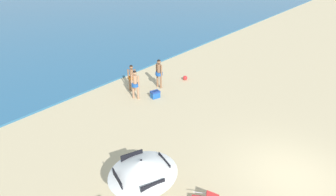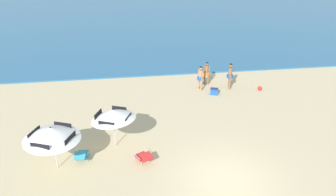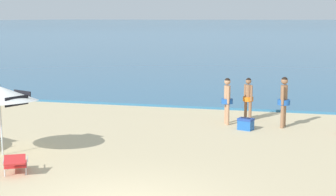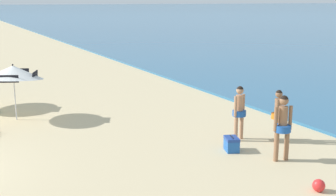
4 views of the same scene
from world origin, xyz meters
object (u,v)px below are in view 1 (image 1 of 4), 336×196
object	(u,v)px
person_standing_near_shore	(135,83)
person_wading_in	(132,76)
person_standing_beside	(159,72)
cooler_box	(155,94)
beach_ball	(185,78)
beach_umbrella_striped_main	(142,167)

from	to	relation	value
person_standing_near_shore	person_wading_in	world-z (taller)	person_standing_near_shore
person_standing_near_shore	person_standing_beside	world-z (taller)	person_standing_beside
cooler_box	beach_ball	distance (m)	3.12
person_standing_near_shore	beach_ball	xyz separation A→B (m)	(3.86, -0.59, -0.82)
beach_umbrella_striped_main	person_wading_in	bearing A→B (deg)	47.25
beach_ball	beach_umbrella_striped_main	bearing A→B (deg)	-151.41
person_standing_beside	person_wading_in	distance (m)	1.63
person_standing_near_shore	beach_umbrella_striped_main	bearing A→B (deg)	-133.84
cooler_box	beach_ball	xyz separation A→B (m)	(3.11, 0.17, -0.06)
person_wading_in	beach_ball	xyz separation A→B (m)	(3.21, -1.52, -0.77)
beach_umbrella_striped_main	cooler_box	distance (m)	8.03
person_standing_near_shore	beach_ball	world-z (taller)	person_standing_near_shore
beach_ball	cooler_box	bearing A→B (deg)	-176.78
person_wading_in	person_standing_near_shore	bearing A→B (deg)	-125.13
person_standing_beside	person_wading_in	size ratio (longest dim) A/B	1.11
person_standing_beside	cooler_box	distance (m)	1.63
beach_umbrella_striped_main	person_wading_in	world-z (taller)	beach_umbrella_striped_main
beach_umbrella_striped_main	person_standing_near_shore	size ratio (longest dim) A/B	1.75
cooler_box	person_wading_in	bearing A→B (deg)	93.35
person_standing_near_shore	cooler_box	world-z (taller)	person_standing_near_shore
beach_umbrella_striped_main	cooler_box	bearing A→B (deg)	38.34
person_wading_in	beach_umbrella_striped_main	bearing A→B (deg)	-132.75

